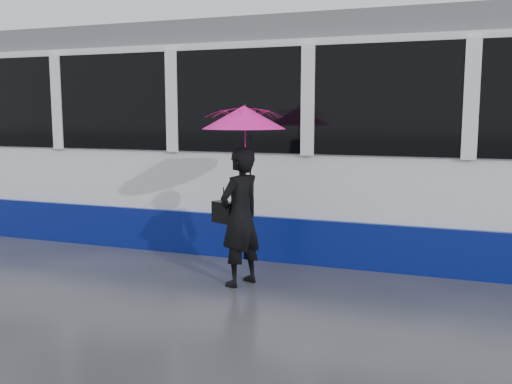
% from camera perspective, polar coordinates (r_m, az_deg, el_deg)
% --- Properties ---
extents(ground, '(90.00, 90.00, 0.00)m').
position_cam_1_polar(ground, '(6.65, 2.51, -9.95)').
color(ground, '#29292D').
rests_on(ground, ground).
extents(rails, '(34.00, 1.51, 0.02)m').
position_cam_1_polar(rails, '(8.98, 7.38, -5.20)').
color(rails, '#3F3D38').
rests_on(rails, ground).
extents(tram, '(26.00, 2.56, 3.35)m').
position_cam_1_polar(tram, '(10.14, -12.48, 5.47)').
color(tram, white).
rests_on(tram, ground).
extents(woman, '(0.59, 0.70, 1.64)m').
position_cam_1_polar(woman, '(6.73, -1.59, -2.51)').
color(woman, black).
rests_on(woman, ground).
extents(umbrella, '(1.26, 1.26, 1.11)m').
position_cam_1_polar(umbrella, '(6.60, -1.22, 5.86)').
color(umbrella, '#E7136E').
rests_on(umbrella, ground).
extents(handbag, '(0.32, 0.23, 0.43)m').
position_cam_1_polar(handbag, '(6.82, -3.25, -2.03)').
color(handbag, black).
rests_on(handbag, ground).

